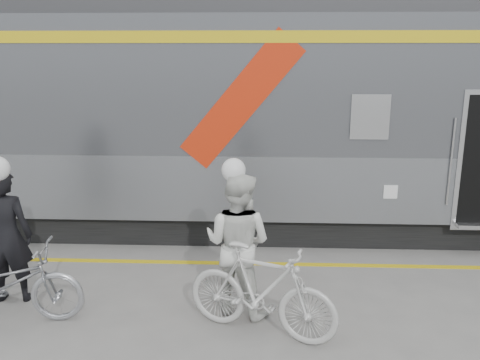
# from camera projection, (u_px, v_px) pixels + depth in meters

# --- Properties ---
(ground) EXTENTS (90.00, 90.00, 0.00)m
(ground) POSITION_uv_depth(u_px,v_px,m) (217.00, 339.00, 5.91)
(ground) COLOR slate
(ground) RESTS_ON ground
(train) EXTENTS (24.00, 3.17, 4.10)m
(train) POSITION_uv_depth(u_px,v_px,m) (342.00, 117.00, 9.37)
(train) COLOR black
(train) RESTS_ON ground
(safety_strip) EXTENTS (24.00, 0.12, 0.01)m
(safety_strip) POSITION_uv_depth(u_px,v_px,m) (229.00, 263.00, 7.99)
(safety_strip) COLOR gold
(safety_strip) RESTS_ON ground
(man) EXTENTS (0.70, 0.49, 1.81)m
(man) POSITION_uv_depth(u_px,v_px,m) (7.00, 236.00, 6.62)
(man) COLOR black
(man) RESTS_ON ground
(bicycle_left) EXTENTS (1.95, 0.84, 1.00)m
(bicycle_left) POSITION_uv_depth(u_px,v_px,m) (4.00, 284.00, 6.18)
(bicycle_left) COLOR #A4A6AC
(bicycle_left) RESTS_ON ground
(woman) EXTENTS (1.09, 0.98, 1.84)m
(woman) POSITION_uv_depth(u_px,v_px,m) (238.00, 243.00, 6.33)
(woman) COLOR silver
(woman) RESTS_ON ground
(bicycle_right) EXTENTS (1.91, 1.18, 1.11)m
(bicycle_right) POSITION_uv_depth(u_px,v_px,m) (261.00, 291.00, 5.87)
(bicycle_right) COLOR #B9B8B5
(bicycle_right) RESTS_ON ground
(helmet_woman) EXTENTS (0.29, 0.29, 0.29)m
(helmet_woman) POSITION_uv_depth(u_px,v_px,m) (238.00, 160.00, 6.06)
(helmet_woman) COLOR white
(helmet_woman) RESTS_ON woman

